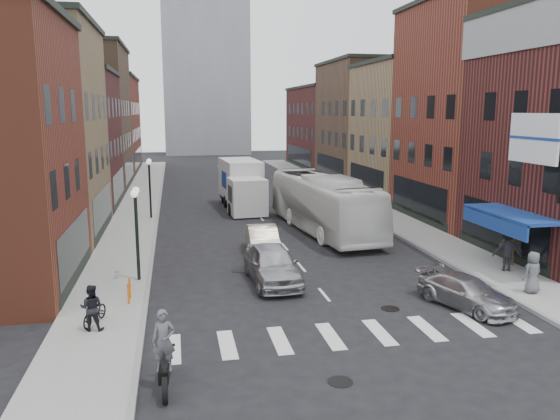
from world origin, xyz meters
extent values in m
plane|color=black|center=(0.00, 0.00, 0.00)|extent=(160.00, 160.00, 0.00)
cube|color=gray|center=(-8.50, 22.00, 0.07)|extent=(3.00, 74.00, 0.15)
cube|color=gray|center=(8.50, 22.00, 0.07)|extent=(3.00, 74.00, 0.15)
cube|color=gray|center=(-7.00, 22.00, 0.00)|extent=(0.20, 74.00, 0.16)
cube|color=gray|center=(7.00, 22.00, 0.00)|extent=(0.20, 74.00, 0.16)
cube|color=silver|center=(0.00, -3.00, 0.00)|extent=(12.00, 2.20, 0.01)
cube|color=black|center=(-10.02, 4.50, 1.60)|extent=(0.08, 7.20, 2.20)
cube|color=#947B52|center=(-15.00, 14.00, 6.00)|extent=(10.00, 10.00, 12.00)
cube|color=black|center=(-10.02, 14.00, 1.60)|extent=(0.08, 8.00, 2.20)
cube|color=#451B18|center=(-15.00, 24.00, 5.00)|extent=(10.00, 10.00, 10.00)
cube|color=black|center=(-10.02, 24.00, 1.60)|extent=(0.08, 8.00, 2.20)
cube|color=black|center=(-15.00, 24.00, 10.15)|extent=(10.30, 10.20, 0.30)
cube|color=brown|center=(-15.00, 35.00, 6.50)|extent=(10.00, 12.00, 13.00)
cube|color=black|center=(-10.02, 35.00, 1.60)|extent=(0.08, 9.60, 2.20)
cube|color=black|center=(-15.00, 35.00, 13.15)|extent=(10.30, 12.20, 0.30)
cube|color=brown|center=(-15.00, 49.00, 5.50)|extent=(10.00, 16.00, 11.00)
cube|color=black|center=(-10.02, 49.00, 1.60)|extent=(0.08, 12.80, 2.20)
cube|color=black|center=(-15.00, 49.00, 11.15)|extent=(10.30, 16.20, 0.30)
cube|color=black|center=(10.02, 4.50, 1.60)|extent=(0.08, 7.20, 2.20)
cube|color=brown|center=(15.00, 14.00, 7.00)|extent=(10.00, 10.00, 14.00)
cube|color=black|center=(10.02, 14.00, 1.60)|extent=(0.08, 8.00, 2.20)
cube|color=black|center=(15.00, 14.00, 14.15)|extent=(10.30, 10.20, 0.30)
cube|color=#947B52|center=(15.00, 24.00, 5.50)|extent=(10.00, 10.00, 11.00)
cube|color=black|center=(10.02, 24.00, 1.60)|extent=(0.08, 8.00, 2.20)
cube|color=black|center=(15.00, 24.00, 11.15)|extent=(10.30, 10.20, 0.30)
cube|color=brown|center=(15.00, 35.00, 6.00)|extent=(10.00, 12.00, 12.00)
cube|color=black|center=(10.02, 35.00, 1.60)|extent=(0.08, 9.60, 2.20)
cube|color=black|center=(15.00, 35.00, 12.15)|extent=(10.30, 12.20, 0.30)
cube|color=#451B18|center=(15.00, 49.00, 5.00)|extent=(10.00, 16.00, 10.00)
cube|color=black|center=(10.02, 49.00, 1.60)|extent=(0.08, 12.80, 2.20)
cube|color=black|center=(15.00, 49.00, 10.15)|extent=(10.30, 16.20, 0.30)
cube|color=navy|center=(9.10, 2.50, 2.70)|extent=(1.80, 5.00, 0.15)
cube|color=navy|center=(8.25, 2.50, 2.35)|extent=(0.10, 5.00, 0.70)
cylinder|color=black|center=(9.20, 0.50, 6.20)|extent=(1.40, 0.08, 0.08)
cube|color=silver|center=(8.50, 0.50, 6.20)|extent=(0.12, 3.00, 2.00)
cube|color=#9399A0|center=(0.00, 78.00, 25.00)|extent=(14.00, 14.00, 50.00)
cylinder|color=black|center=(-7.40, 4.00, 2.00)|extent=(0.14, 0.14, 4.00)
cylinder|color=black|center=(-7.40, 4.00, 4.00)|extent=(0.06, 0.90, 0.06)
sphere|color=white|center=(-7.40, 3.55, 3.95)|extent=(0.32, 0.32, 0.32)
sphere|color=white|center=(-7.40, 4.45, 3.95)|extent=(0.32, 0.32, 0.32)
cylinder|color=black|center=(-7.40, 18.00, 2.00)|extent=(0.14, 0.14, 4.00)
cylinder|color=black|center=(-7.40, 18.00, 4.00)|extent=(0.06, 0.90, 0.06)
sphere|color=white|center=(-7.40, 17.55, 3.95)|extent=(0.32, 0.32, 0.32)
sphere|color=white|center=(-7.40, 18.45, 3.95)|extent=(0.32, 0.32, 0.32)
cylinder|color=#D8590C|center=(-7.60, 1.00, 0.55)|extent=(0.08, 0.08, 0.80)
cylinder|color=#D8590C|center=(-7.60, 1.60, 0.55)|extent=(0.08, 0.08, 0.80)
cube|color=silver|center=(-0.80, 18.17, 1.37)|extent=(2.61, 2.80, 2.53)
cube|color=black|center=(-0.80, 18.17, 1.62)|extent=(2.57, 1.59, 1.11)
cube|color=silver|center=(-0.80, 22.02, 2.13)|extent=(2.90, 5.44, 2.94)
cube|color=navy|center=(-0.80, 22.02, 2.13)|extent=(2.71, 2.21, 1.22)
cube|color=black|center=(-0.80, 21.82, 0.46)|extent=(2.70, 6.73, 0.35)
cylinder|color=black|center=(-1.97, 18.37, 0.46)|extent=(0.28, 0.91, 0.91)
cylinder|color=black|center=(0.37, 18.37, 0.46)|extent=(0.28, 0.91, 0.91)
cylinder|color=black|center=(-1.97, 21.82, 0.46)|extent=(0.28, 0.91, 0.91)
cylinder|color=black|center=(0.37, 21.82, 0.46)|extent=(0.28, 0.91, 0.91)
cylinder|color=black|center=(-1.97, 23.84, 0.46)|extent=(0.28, 0.91, 0.91)
cylinder|color=black|center=(0.37, 23.84, 0.46)|extent=(0.28, 0.91, 0.91)
cylinder|color=black|center=(-6.18, -4.65, 0.33)|extent=(0.14, 0.67, 0.67)
cylinder|color=black|center=(-6.18, -6.17, 0.33)|extent=(0.14, 0.67, 0.67)
cube|color=black|center=(-6.18, -5.41, 0.56)|extent=(0.33, 1.23, 0.35)
cube|color=black|center=(-6.18, -4.85, 0.96)|extent=(0.56, 0.10, 0.06)
imported|color=#4E4F55|center=(-6.18, -5.51, 1.39)|extent=(0.63, 0.44, 1.67)
imported|color=silver|center=(3.06, 12.31, 1.73)|extent=(4.13, 12.64, 3.46)
imported|color=#A8A8AD|center=(-1.77, 2.96, 0.82)|extent=(2.11, 4.91, 1.65)
imported|color=beige|center=(-1.39, 7.82, 0.71)|extent=(1.73, 4.37, 1.41)
imported|color=#ABABB0|center=(4.86, -1.37, 0.59)|extent=(2.94, 4.35, 1.17)
imported|color=black|center=(-8.57, -0.78, 0.55)|extent=(1.02, 1.63, 0.81)
imported|color=black|center=(-8.59, -1.32, 0.93)|extent=(0.81, 0.54, 1.55)
imported|color=black|center=(8.88, 2.22, 1.12)|extent=(1.39, 1.01, 1.93)
imported|color=olive|center=(9.60, 3.03, 1.07)|extent=(1.17, 0.78, 1.83)
imported|color=#56585D|center=(8.05, -0.76, 0.99)|extent=(0.91, 0.68, 1.68)
camera|label=1|loc=(-5.76, -19.24, 7.32)|focal=35.00mm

